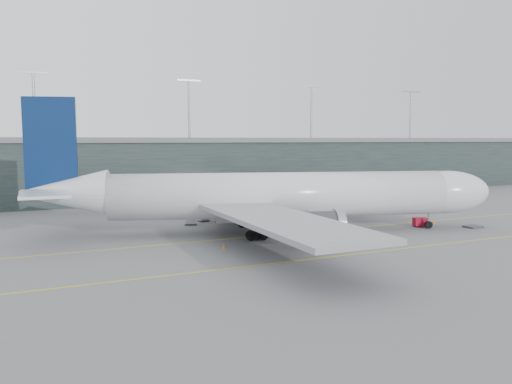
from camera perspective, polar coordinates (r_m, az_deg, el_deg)
name	(u,v)px	position (r m, az deg, el deg)	size (l,w,h in m)	color
ground	(248,232)	(80.19, -0.87, -4.57)	(320.00, 320.00, 0.00)	#57575C
taxiline_a	(259,236)	(76.61, 0.34, -5.07)	(160.00, 0.25, 0.02)	gold
taxiline_b	(313,259)	(62.78, 6.54, -7.59)	(160.00, 0.25, 0.02)	gold
taxiline_lead_main	(231,213)	(100.30, -2.83, -2.43)	(0.25, 60.00, 0.02)	gold
terminal	(160,167)	(134.18, -10.86, 2.87)	(240.00, 36.00, 29.00)	#1E2928
main_aircraft	(277,196)	(78.66, 2.41, -0.46)	(73.34, 67.42, 20.92)	silver
jet_bridge	(316,185)	(111.97, 6.82, 0.79)	(12.59, 43.12, 6.17)	#2E2F34
gse_cart	(420,222)	(89.13, 18.26, -3.25)	(2.56, 1.99, 1.54)	#AD0C23
baggage_dolly	(473,227)	(91.58, 23.56, -3.64)	(2.76, 2.20, 0.28)	#3A393F
uld_a	(191,219)	(87.16, -7.47, -3.10)	(2.52, 2.25, 1.91)	#3A3A3F
uld_b	(204,216)	(90.52, -6.02, -2.80)	(2.09, 1.77, 1.72)	#3A3A3F
uld_c	(221,218)	(89.09, -3.99, -2.93)	(2.32, 2.11, 1.72)	#3A3A3F
cone_nose	(434,222)	(92.58, 19.63, -3.26)	(0.47, 0.47, 0.76)	orange
cone_wing_stbd	(349,247)	(68.61, 10.61, -6.18)	(0.46, 0.46, 0.73)	orange
cone_wing_port	(273,217)	(93.35, 1.92, -2.87)	(0.40, 0.40, 0.64)	orange
cone_tail	(224,246)	(68.32, -3.71, -6.14)	(0.45, 0.45, 0.72)	orange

